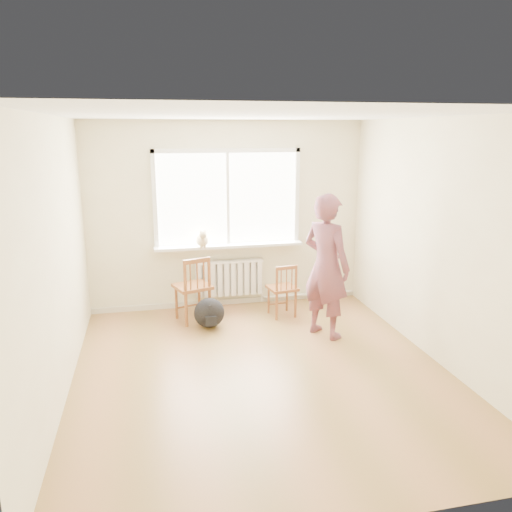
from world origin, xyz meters
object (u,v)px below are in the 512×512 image
chair_left (194,289)px  cat (202,239)px  backpack (209,313)px  chair_right (283,290)px  person (326,266)px

chair_left → cat: bearing=-131.2°
chair_left → backpack: 0.40m
chair_right → backpack: 1.10m
chair_right → cat: size_ratio=1.90×
chair_left → backpack: size_ratio=2.27×
cat → backpack: (-0.00, -0.67, -0.86)m
chair_left → person: 1.83m
cat → backpack: 1.09m
chair_left → person: bearing=134.5°
chair_left → backpack: (0.17, -0.26, -0.26)m
chair_right → backpack: size_ratio=1.88×
person → backpack: person is taller
person → cat: 1.87m
cat → backpack: bearing=-90.2°
chair_right → chair_left: bearing=-12.0°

